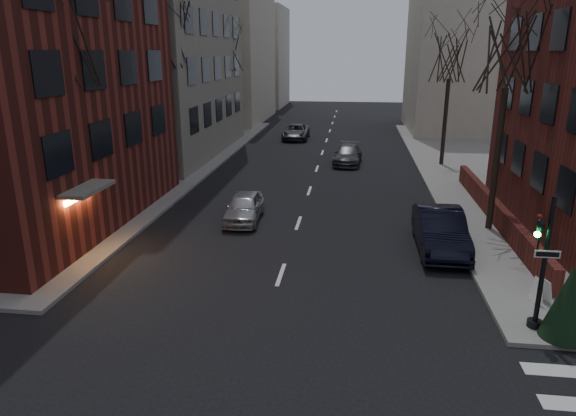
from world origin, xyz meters
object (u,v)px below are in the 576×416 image
(tree_left_a, at_px, (59,36))
(tree_left_b, at_px, (168,34))
(traffic_signal, at_px, (541,272))
(car_lane_far, at_px, (296,132))
(tree_left_c, at_px, (225,50))
(streetlamp_far, at_px, (239,93))
(evergreen_shrub, at_px, (568,302))
(sandwich_board, at_px, (541,291))
(tree_right_a, at_px, (510,49))
(car_lane_silver, at_px, (244,207))
(streetlamp_near, at_px, (159,121))
(tree_right_b, at_px, (451,56))
(car_lane_gray, at_px, (348,155))
(parked_sedan, at_px, (440,230))

(tree_left_a, relative_size, tree_left_b, 0.95)
(traffic_signal, relative_size, tree_left_a, 0.39)
(car_lane_far, bearing_deg, traffic_signal, -72.59)
(tree_left_c, distance_m, streetlamp_far, 4.33)
(evergreen_shrub, bearing_deg, sandwich_board, 88.17)
(tree_right_a, bearing_deg, car_lane_silver, 179.79)
(tree_left_b, xyz_separation_m, streetlamp_near, (0.60, -4.00, -4.68))
(car_lane_silver, bearing_deg, tree_right_b, 48.48)
(streetlamp_near, xyz_separation_m, sandwich_board, (16.87, -11.38, -3.68))
(car_lane_far, bearing_deg, streetlamp_near, -105.23)
(tree_left_a, distance_m, car_lane_far, 29.96)
(streetlamp_near, bearing_deg, traffic_signal, -38.87)
(sandwich_board, distance_m, evergreen_shrub, 2.23)
(traffic_signal, distance_m, car_lane_far, 35.07)
(tree_left_b, xyz_separation_m, tree_left_c, (0.00, 14.00, -0.88))
(tree_left_b, xyz_separation_m, streetlamp_far, (0.60, 16.00, -4.68))
(car_lane_gray, bearing_deg, traffic_signal, -71.48)
(car_lane_far, bearing_deg, parked_sedan, -72.03)
(tree_right_a, xyz_separation_m, tree_right_b, (0.00, 14.00, -0.44))
(traffic_signal, xyz_separation_m, tree_left_b, (-16.74, 17.01, 7.00))
(parked_sedan, relative_size, evergreen_shrub, 2.37)
(traffic_signal, relative_size, sandwich_board, 4.87)
(traffic_signal, distance_m, tree_left_a, 18.66)
(tree_right_a, height_order, parked_sedan, tree_right_a)
(car_lane_silver, relative_size, evergreen_shrub, 1.84)
(car_lane_gray, bearing_deg, streetlamp_near, -131.86)
(tree_right_b, distance_m, streetlamp_far, 20.01)
(tree_left_c, xyz_separation_m, tree_right_b, (17.60, -8.00, -0.44))
(car_lane_far, relative_size, evergreen_shrub, 2.26)
(tree_left_a, relative_size, car_lane_gray, 2.21)
(parked_sedan, bearing_deg, car_lane_gray, 103.68)
(tree_left_a, height_order, tree_left_c, tree_left_a)
(tree_left_a, xyz_separation_m, tree_left_c, (0.00, 26.00, -0.44))
(streetlamp_far, height_order, car_lane_gray, streetlamp_far)
(traffic_signal, xyz_separation_m, car_lane_gray, (-5.83, 22.92, -1.23))
(tree_left_a, height_order, streetlamp_near, tree_left_a)
(streetlamp_near, height_order, parked_sedan, streetlamp_near)
(traffic_signal, xyz_separation_m, tree_left_c, (-16.74, 31.01, 6.12))
(traffic_signal, xyz_separation_m, car_lane_far, (-10.84, 33.33, -1.22))
(streetlamp_near, relative_size, car_lane_far, 1.27)
(tree_left_c, xyz_separation_m, car_lane_far, (5.90, 2.32, -7.34))
(tree_right_a, distance_m, car_lane_gray, 17.11)
(streetlamp_far, bearing_deg, car_lane_silver, -76.99)
(evergreen_shrub, bearing_deg, streetlamp_near, 141.22)
(streetlamp_near, bearing_deg, tree_left_a, -94.29)
(tree_left_a, bearing_deg, parked_sedan, 5.03)
(car_lane_far, bearing_deg, tree_left_a, -102.37)
(tree_right_b, distance_m, streetlamp_near, 20.01)
(car_lane_gray, height_order, sandwich_board, car_lane_gray)
(tree_left_b, distance_m, tree_right_b, 18.64)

